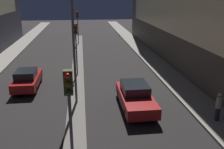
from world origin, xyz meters
TOP-DOWN VIEW (x-y plane):
  - median_strip at (0.00, 19.97)m, footprint 1.13×37.94m
  - traffic_light_near at (0.00, 3.92)m, footprint 0.32×0.42m
  - traffic_light_mid at (0.00, 17.47)m, footprint 0.32×0.42m
  - traffic_light_far at (0.00, 32.08)m, footprint 0.32×0.42m
  - street_lamp at (0.00, 11.42)m, footprint 0.48×0.48m
  - car_left_lane at (-3.85, 14.68)m, footprint 1.72×4.22m
  - car_right_lane at (3.85, 10.28)m, footprint 1.93×4.81m
  - pedestrian_on_right_sidewalk at (8.15, 7.78)m, footprint 0.34×0.34m

SIDE VIEW (x-z plane):
  - median_strip at x=0.00m, z-range 0.00..0.13m
  - car_left_lane at x=-3.85m, z-range 0.00..1.58m
  - car_right_lane at x=3.85m, z-range 0.00..1.59m
  - pedestrian_on_right_sidewalk at x=8.15m, z-range 0.19..1.93m
  - traffic_light_near at x=0.00m, z-range 1.20..5.76m
  - traffic_light_mid at x=0.00m, z-range 1.20..5.76m
  - traffic_light_far at x=0.00m, z-range 1.20..5.76m
  - street_lamp at x=0.00m, z-range 1.37..9.58m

